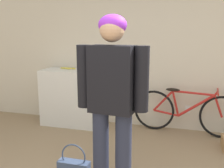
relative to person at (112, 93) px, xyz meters
The scene contains 5 objects.
wall_back 2.04m from the person, 84.83° to the left, with size 8.00×0.07×2.60m.
side_shelf 2.16m from the person, 124.63° to the left, with size 1.06×0.49×0.96m.
person is the anchor object (origin of this frame).
bicycle 2.05m from the person, 68.45° to the left, with size 1.70×0.46×0.74m.
banana 2.22m from the person, 125.90° to the left, with size 0.31×0.08×0.03m.
Camera 1 is at (0.48, -1.60, 1.62)m, focal length 42.00 mm.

